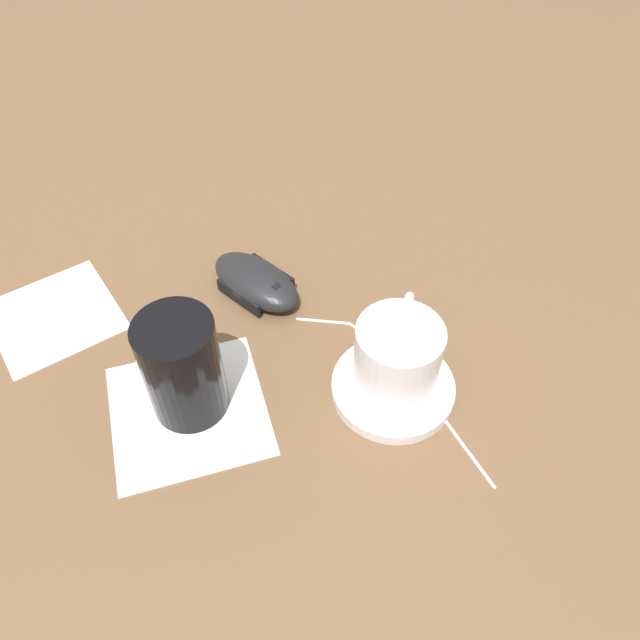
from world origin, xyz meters
The scene contains 8 objects.
ground_plane centered at (0.00, 0.00, 0.00)m, with size 3.00×3.00×0.00m, color brown.
saucer centered at (-0.13, -0.11, 0.01)m, with size 0.12×0.12×0.01m, color white.
coffee_cup centered at (-0.12, -0.11, 0.05)m, with size 0.09×0.10×0.07m.
computer_mouse centered at (0.07, -0.07, 0.02)m, with size 0.13×0.09×0.03m.
mouse_cable centered at (-0.12, -0.12, 0.00)m, with size 0.27×0.06×0.00m.
napkin_under_glass centered at (-0.03, 0.07, 0.00)m, with size 0.15×0.15×0.00m, color white.
drinking_glass centered at (-0.02, 0.06, 0.06)m, with size 0.07×0.07×0.11m, color black.
napkin_spare centered at (0.17, 0.13, 0.00)m, with size 0.13×0.13×0.00m, color silver.
Camera 1 is at (-0.37, 0.16, 0.52)m, focal length 35.00 mm.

